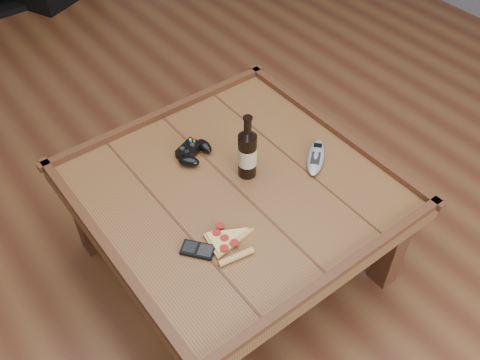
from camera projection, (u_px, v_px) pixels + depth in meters
ground at (235, 261)px, 2.19m from camera, size 6.00×6.00×0.00m
coffee_table at (234, 197)px, 1.91m from camera, size 1.03×1.03×0.48m
beer_bottle at (247, 152)px, 1.84m from camera, size 0.07×0.07×0.26m
game_controller at (193, 152)px, 1.96m from camera, size 0.16×0.14×0.04m
pizza_slice at (226, 242)px, 1.69m from camera, size 0.16×0.23×0.02m
smartphone at (198, 250)px, 1.67m from camera, size 0.11×0.12×0.01m
remote_control at (316, 157)px, 1.95m from camera, size 0.19×0.17×0.03m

